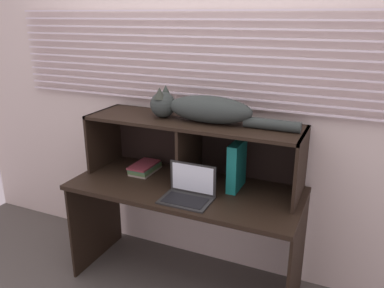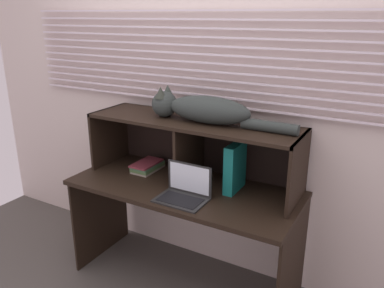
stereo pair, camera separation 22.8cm
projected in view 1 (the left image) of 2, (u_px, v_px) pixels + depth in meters
The scene contains 7 objects.
back_panel_with_blinds at pixel (207, 101), 2.72m from camera, with size 4.40×0.08×2.50m.
desk at pixel (185, 206), 2.61m from camera, with size 1.54×0.66×0.75m.
hutch_shelf_unit at pixel (194, 136), 2.59m from camera, with size 1.45×0.41×0.42m.
cat at pixel (202, 109), 2.47m from camera, with size 0.99×0.19×0.21m.
laptop at pixel (188, 192), 2.38m from camera, with size 0.31×0.21×0.21m.
binder_upright at pixel (237, 166), 2.49m from camera, with size 0.06×0.22×0.31m, color #14736B.
book_stack at pixel (145, 168), 2.79m from camera, with size 0.15×0.25×0.06m.
Camera 1 is at (1.00, -1.93, 1.84)m, focal length 36.18 mm.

